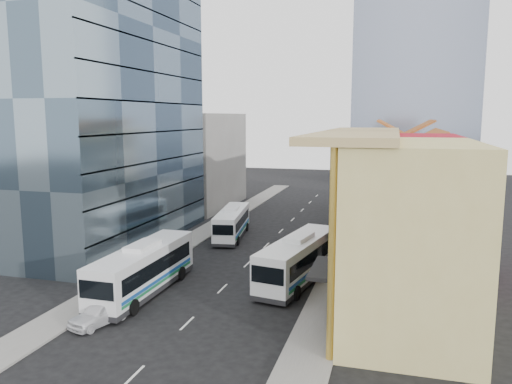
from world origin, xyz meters
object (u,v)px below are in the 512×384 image
(office_tower, at_px, (103,103))
(sedan_left, at_px, (100,313))
(bus_right, at_px, (299,258))
(shophouse_tan, at_px, (410,235))
(bus_left_far, at_px, (232,222))
(bus_left_near, at_px, (143,268))

(office_tower, bearing_deg, sedan_left, -59.56)
(office_tower, xyz_separation_m, bus_right, (22.50, -7.66, -13.00))
(office_tower, height_order, bus_right, office_tower)
(shophouse_tan, xyz_separation_m, bus_right, (-8.50, 6.34, -4.00))
(office_tower, relative_size, bus_left_far, 2.77)
(bus_left_near, xyz_separation_m, sedan_left, (0.00, -5.98, -1.26))
(shophouse_tan, height_order, office_tower, office_tower)
(sedan_left, bearing_deg, bus_right, 64.87)
(bus_left_near, bearing_deg, bus_left_far, 88.00)
(bus_right, bearing_deg, shophouse_tan, -26.52)
(shophouse_tan, relative_size, bus_left_far, 1.29)
(office_tower, distance_m, bus_left_near, 22.04)
(bus_left_near, relative_size, sedan_left, 2.84)
(shophouse_tan, distance_m, bus_left_far, 27.36)
(office_tower, height_order, sedan_left, office_tower)
(office_tower, bearing_deg, bus_left_near, -49.76)
(bus_right, height_order, sedan_left, bus_right)
(shophouse_tan, distance_m, bus_left_near, 19.91)
(bus_left_near, xyz_separation_m, bus_right, (11.00, 5.92, -0.01))
(shophouse_tan, xyz_separation_m, bus_left_near, (-19.50, 0.41, -3.99))
(bus_left_far, bearing_deg, shophouse_tan, -54.76)
(bus_left_near, bearing_deg, shophouse_tan, -0.78)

